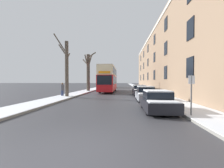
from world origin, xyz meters
name	(u,v)px	position (x,y,z in m)	size (l,w,h in m)	color
ground_plane	(75,152)	(0.00, 0.00, 0.00)	(320.00, 320.00, 0.00)	#38383D
sidewalk_left	(105,86)	(-5.87, 53.00, 0.08)	(2.52, 130.00, 0.16)	gray
sidewalk_right	(136,86)	(5.87, 53.00, 0.08)	(2.52, 130.00, 0.16)	gray
terrace_facade_right	(172,61)	(11.62, 28.69, 6.25)	(9.10, 52.22, 12.49)	#8C7056
bare_tree_left_0	(66,67)	(-5.54, 13.46, 3.64)	(1.91, 1.65, 7.76)	#4C4238
bare_tree_left_1	(88,71)	(-5.49, 24.32, 3.96)	(3.07, 2.96, 7.56)	#4C4238
double_decker_bus	(108,78)	(-1.54, 23.84, 2.58)	(2.53, 11.61, 4.57)	red
parked_car_0	(158,102)	(3.53, 5.91, 0.64)	(1.85, 3.92, 1.37)	black
parked_car_1	(145,94)	(3.53, 11.36, 0.67)	(1.77, 4.10, 1.46)	#9EA3AD
parked_car_2	(140,91)	(3.53, 17.01, 0.68)	(1.80, 4.50, 1.46)	black
oncoming_van	(113,84)	(-1.98, 41.56, 1.20)	(1.98, 5.61, 2.21)	#9EA3AD
pedestrian_left_sidewalk	(62,89)	(-6.31, 14.07, 0.98)	(0.39, 0.39, 1.78)	navy
street_sign_post	(191,93)	(4.91, 4.20, 1.32)	(0.32, 0.07, 2.29)	#4C4F54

